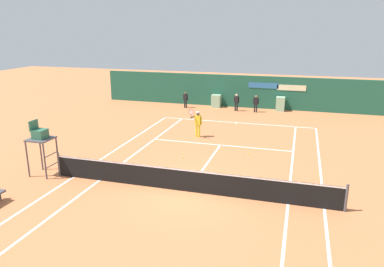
{
  "coord_description": "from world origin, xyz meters",
  "views": [
    {
      "loc": [
        4.11,
        -13.18,
        6.45
      ],
      "look_at": [
        -1.43,
        5.55,
        0.8
      ],
      "focal_mm": 34.62,
      "sensor_mm": 36.0,
      "label": 1
    }
  ],
  "objects_px": {
    "umpire_chair": "(40,138)",
    "player_on_baseline": "(198,122)",
    "ball_kid_left_post": "(185,99)",
    "ball_kid_right_post": "(256,103)",
    "ball_kid_centre_post": "(236,101)",
    "tennis_ball_near_service_line": "(183,157)",
    "tennis_ball_by_sideline": "(249,153)"
  },
  "relations": [
    {
      "from": "ball_kid_left_post",
      "to": "player_on_baseline",
      "type": "bearing_deg",
      "value": 119.58
    },
    {
      "from": "umpire_chair",
      "to": "ball_kid_centre_post",
      "type": "xyz_separation_m",
      "value": [
        6.09,
        15.47,
        -0.91
      ]
    },
    {
      "from": "ball_kid_centre_post",
      "to": "tennis_ball_near_service_line",
      "type": "height_order",
      "value": "ball_kid_centre_post"
    },
    {
      "from": "umpire_chair",
      "to": "tennis_ball_near_service_line",
      "type": "xyz_separation_m",
      "value": [
        5.4,
        3.86,
        -1.67
      ]
    },
    {
      "from": "umpire_chair",
      "to": "ball_kid_right_post",
      "type": "xyz_separation_m",
      "value": [
        7.62,
        15.47,
        -0.93
      ]
    },
    {
      "from": "ball_kid_right_post",
      "to": "ball_kid_centre_post",
      "type": "xyz_separation_m",
      "value": [
        -1.53,
        0.0,
        0.02
      ]
    },
    {
      "from": "ball_kid_left_post",
      "to": "umpire_chair",
      "type": "bearing_deg",
      "value": 90.3
    },
    {
      "from": "player_on_baseline",
      "to": "tennis_ball_by_sideline",
      "type": "xyz_separation_m",
      "value": [
        3.44,
        -2.25,
        -0.91
      ]
    },
    {
      "from": "umpire_chair",
      "to": "player_on_baseline",
      "type": "height_order",
      "value": "umpire_chair"
    },
    {
      "from": "player_on_baseline",
      "to": "ball_kid_centre_post",
      "type": "distance_m",
      "value": 7.86
    },
    {
      "from": "player_on_baseline",
      "to": "tennis_ball_near_service_line",
      "type": "height_order",
      "value": "player_on_baseline"
    },
    {
      "from": "umpire_chair",
      "to": "tennis_ball_by_sideline",
      "type": "bearing_deg",
      "value": 122.47
    },
    {
      "from": "player_on_baseline",
      "to": "ball_kid_right_post",
      "type": "height_order",
      "value": "player_on_baseline"
    },
    {
      "from": "umpire_chair",
      "to": "ball_kid_right_post",
      "type": "height_order",
      "value": "umpire_chair"
    },
    {
      "from": "umpire_chair",
      "to": "ball_kid_right_post",
      "type": "relative_size",
      "value": 1.87
    },
    {
      "from": "player_on_baseline",
      "to": "tennis_ball_by_sideline",
      "type": "bearing_deg",
      "value": 153.28
    },
    {
      "from": "ball_kid_right_post",
      "to": "ball_kid_left_post",
      "type": "bearing_deg",
      "value": 3.21
    },
    {
      "from": "ball_kid_centre_post",
      "to": "tennis_ball_near_service_line",
      "type": "xyz_separation_m",
      "value": [
        -0.69,
        -11.6,
        -0.76
      ]
    },
    {
      "from": "ball_kid_left_post",
      "to": "tennis_ball_near_service_line",
      "type": "distance_m",
      "value": 12.15
    },
    {
      "from": "ball_kid_centre_post",
      "to": "tennis_ball_near_service_line",
      "type": "relative_size",
      "value": 20.23
    },
    {
      "from": "player_on_baseline",
      "to": "ball_kid_right_post",
      "type": "distance_m",
      "value": 8.2
    },
    {
      "from": "player_on_baseline",
      "to": "ball_kid_centre_post",
      "type": "xyz_separation_m",
      "value": [
        1.01,
        7.79,
        -0.15
      ]
    },
    {
      "from": "ball_kid_centre_post",
      "to": "tennis_ball_near_service_line",
      "type": "distance_m",
      "value": 11.65
    },
    {
      "from": "ball_kid_left_post",
      "to": "ball_kid_right_post",
      "type": "xyz_separation_m",
      "value": [
        5.75,
        -0.0,
        0.01
      ]
    },
    {
      "from": "player_on_baseline",
      "to": "ball_kid_left_post",
      "type": "xyz_separation_m",
      "value": [
        -3.21,
        7.79,
        -0.18
      ]
    },
    {
      "from": "umpire_chair",
      "to": "tennis_ball_by_sideline",
      "type": "relative_size",
      "value": 36.9
    },
    {
      "from": "ball_kid_left_post",
      "to": "ball_kid_right_post",
      "type": "bearing_deg",
      "value": -172.8
    },
    {
      "from": "tennis_ball_near_service_line",
      "to": "tennis_ball_by_sideline",
      "type": "height_order",
      "value": "same"
    },
    {
      "from": "umpire_chair",
      "to": "tennis_ball_near_service_line",
      "type": "distance_m",
      "value": 6.85
    },
    {
      "from": "umpire_chair",
      "to": "ball_kid_left_post",
      "type": "relative_size",
      "value": 1.89
    },
    {
      "from": "ball_kid_right_post",
      "to": "ball_kid_centre_post",
      "type": "height_order",
      "value": "ball_kid_centre_post"
    },
    {
      "from": "tennis_ball_near_service_line",
      "to": "player_on_baseline",
      "type": "bearing_deg",
      "value": 94.8
    }
  ]
}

